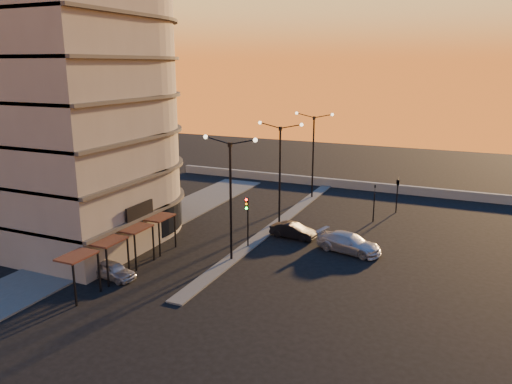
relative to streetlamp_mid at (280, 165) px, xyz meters
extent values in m
plane|color=black|center=(0.00, -10.00, -5.59)|extent=(120.00, 120.00, 0.00)
cube|color=#474745|center=(-10.50, -6.00, -5.53)|extent=(5.00, 40.00, 0.12)
cube|color=#474745|center=(0.00, 0.00, -5.53)|extent=(1.20, 36.00, 0.12)
cube|color=gray|center=(2.00, 16.00, -5.09)|extent=(44.00, 0.50, 1.00)
cylinder|color=slate|center=(-14.00, -8.00, 6.91)|extent=(14.00, 14.00, 25.00)
cube|color=slate|center=(-14.00, -13.00, 6.91)|extent=(14.00, 10.00, 25.00)
cylinder|color=black|center=(-14.00, -8.00, -3.99)|extent=(14.16, 14.16, 2.40)
cube|color=black|center=(-6.80, -12.00, -1.99)|extent=(0.15, 3.20, 1.20)
cylinder|color=black|center=(0.00, -10.00, -1.09)|extent=(0.18, 0.18, 9.00)
cube|color=black|center=(0.00, -10.00, 3.31)|extent=(0.25, 0.25, 0.35)
sphere|color=#FFE5B2|center=(-2.00, -10.00, 3.76)|extent=(0.32, 0.32, 0.32)
sphere|color=#FFE5B2|center=(2.00, -10.00, 3.76)|extent=(0.32, 0.32, 0.32)
cylinder|color=black|center=(0.00, 0.00, -1.09)|extent=(0.18, 0.18, 9.00)
cube|color=black|center=(0.00, 0.00, 3.31)|extent=(0.25, 0.25, 0.35)
sphere|color=#FFE5B2|center=(-2.00, 0.00, 3.76)|extent=(0.32, 0.32, 0.32)
sphere|color=#FFE5B2|center=(2.00, 0.00, 3.76)|extent=(0.32, 0.32, 0.32)
cylinder|color=black|center=(0.00, 10.00, -1.09)|extent=(0.18, 0.18, 9.00)
cube|color=black|center=(0.00, 10.00, 3.31)|extent=(0.25, 0.25, 0.35)
sphere|color=#FFE5B2|center=(-2.00, 10.00, 3.76)|extent=(0.32, 0.32, 0.32)
sphere|color=#FFE5B2|center=(2.00, 10.00, 3.76)|extent=(0.32, 0.32, 0.32)
cylinder|color=black|center=(0.00, -7.00, -3.99)|extent=(0.12, 0.12, 3.20)
cube|color=black|center=(0.00, -7.18, -1.84)|extent=(0.28, 0.16, 1.00)
sphere|color=#FF0C05|center=(0.00, -7.28, -1.49)|extent=(0.20, 0.20, 0.20)
sphere|color=orange|center=(0.00, -7.28, -1.84)|extent=(0.20, 0.20, 0.20)
sphere|color=#0CFF26|center=(0.00, -7.28, -2.19)|extent=(0.20, 0.20, 0.20)
cylinder|color=black|center=(8.00, 4.00, -4.19)|extent=(0.12, 0.12, 2.80)
imported|color=black|center=(8.00, 4.00, -2.39)|extent=(0.13, 0.16, 0.80)
cylinder|color=black|center=(9.50, 8.00, -4.19)|extent=(0.12, 0.12, 2.80)
imported|color=black|center=(9.50, 8.00, -2.39)|extent=(0.42, 1.99, 0.80)
imported|color=#AEAFB6|center=(-6.08, -16.36, -4.98)|extent=(3.74, 1.88, 1.22)
imported|color=black|center=(2.57, -3.33, -4.94)|extent=(4.05, 1.74, 1.30)
imported|color=#B7B9C0|center=(7.78, -4.67, -4.84)|extent=(5.56, 3.22, 1.51)
camera|label=1|loc=(16.20, -41.78, 8.93)|focal=35.00mm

